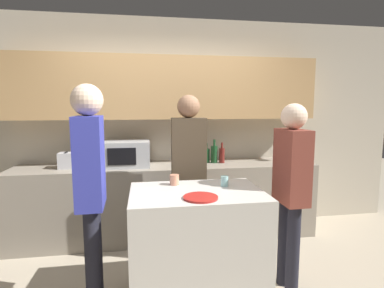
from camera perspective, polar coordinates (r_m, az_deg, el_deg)
name	(u,v)px	position (r m, az deg, el deg)	size (l,w,h in m)	color
back_wall	(165,112)	(3.84, -5.11, 6.17)	(6.40, 0.40, 2.70)	beige
back_counter	(168,201)	(3.75, -4.63, -10.76)	(3.60, 0.62, 0.90)	gray
kitchen_island	(197,246)	(2.61, 0.91, -18.80)	(1.07, 0.71, 0.93)	beige
microwave	(127,154)	(3.60, -12.22, -1.83)	(0.52, 0.39, 0.30)	#B7BABC
toaster	(71,160)	(3.71, -22.06, -2.88)	(0.26, 0.16, 0.18)	silver
potted_plant	(292,146)	(4.05, 18.45, -0.36)	(0.14, 0.14, 0.40)	silver
bottle_0	(201,155)	(3.62, 1.78, -2.14)	(0.08, 0.08, 0.31)	maroon
bottle_1	(206,155)	(3.78, 2.73, -2.14)	(0.09, 0.09, 0.24)	#194723
bottle_2	(214,154)	(3.76, 4.24, -1.87)	(0.08, 0.08, 0.29)	#194723
bottle_3	(222,155)	(3.76, 5.70, -2.10)	(0.07, 0.07, 0.26)	maroon
plate_on_island	(201,197)	(2.25, 1.64, -10.13)	(0.26, 0.26, 0.01)	red
cup_0	(225,181)	(2.58, 6.22, -7.03)	(0.07, 0.07, 0.09)	#9EDAD9
cup_1	(174,180)	(2.61, -3.38, -6.81)	(0.08, 0.08, 0.09)	tan
person_left	(189,164)	(3.01, -0.65, -3.87)	(0.35, 0.23, 1.72)	black
person_center	(90,179)	(2.37, -18.78, -6.42)	(0.23, 0.35, 1.77)	black
person_right	(291,182)	(2.69, 18.36, -6.91)	(0.21, 0.34, 1.63)	black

